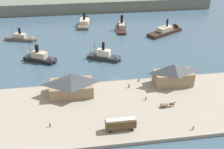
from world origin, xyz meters
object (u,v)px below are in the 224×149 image
ferry_approaching_west (107,57)px  ferry_approaching_east (122,26)px  horse_cart (168,105)px  ferry_outer_harbor (42,58)px  mooring_post_west (139,80)px  pedestrian_by_tram (193,128)px  ferry_departing_north (85,22)px  ferry_shed_east_terminal (173,74)px  street_tram (121,123)px  ferry_shed_customs_shed (71,86)px  pedestrian_at_waters_edge (146,98)px  ferry_mid_harbor (168,30)px  pedestrian_near_east_shed (50,125)px  ferry_moored_east (24,38)px  pedestrian_near_west_shed (129,86)px

ferry_approaching_west → ferry_approaching_east: bearing=71.1°
horse_cart → ferry_outer_harbor: 65.00m
mooring_post_west → ferry_approaching_east: size_ratio=0.04×
pedestrian_by_tram → ferry_departing_north: 115.34m
ferry_shed_east_terminal → street_tram: bearing=-136.5°
ferry_shed_customs_shed → pedestrian_at_waters_edge: size_ratio=10.17×
pedestrian_at_waters_edge → ferry_departing_north: 95.72m
street_tram → ferry_approaching_east: (17.78, 96.56, -2.14)m
ferry_outer_harbor → ferry_mid_harbor: bearing=22.3°
pedestrian_near_east_shed → street_tram: bearing=-11.9°
pedestrian_by_tram → ferry_outer_harbor: size_ratio=0.09×
horse_cart → ferry_mid_harbor: ferry_mid_harbor is taller
horse_cart → ferry_moored_east: ferry_moored_east is taller
ferry_approaching_east → ferry_shed_east_terminal: bearing=-84.1°
ferry_shed_east_terminal → ferry_departing_north: size_ratio=0.66×
ferry_outer_harbor → ferry_approaching_west: bearing=-4.5°
pedestrian_near_west_shed → ferry_shed_customs_shed: bearing=-177.6°
ferry_approaching_east → ferry_mid_harbor: (26.64, -11.90, -0.04)m
mooring_post_west → ferry_departing_north: (-17.08, 80.61, -0.25)m
pedestrian_near_east_shed → ferry_approaching_east: size_ratio=0.07×
ferry_shed_customs_shed → ferry_moored_east: ferry_shed_customs_shed is taller
ferry_shed_east_terminal → street_tram: ferry_shed_east_terminal is taller
street_tram → ferry_departing_north: size_ratio=0.41×
ferry_outer_harbor → ferry_moored_east: bearing=113.1°
pedestrian_at_waters_edge → ferry_outer_harbor: 56.79m
street_tram → ferry_outer_harbor: size_ratio=0.56×
ferry_shed_east_terminal → pedestrian_near_east_shed: ferry_shed_east_terminal is taller
ferry_outer_harbor → ferry_mid_harbor: 78.16m
street_tram → ferry_approaching_west: bearing=87.0°
ferry_shed_east_terminal → ferry_approaching_east: (-7.52, 72.51, -4.27)m
pedestrian_at_waters_edge → pedestrian_near_east_shed: bearing=-163.6°
horse_cart → ferry_moored_east: bearing=128.1°
ferry_departing_north → ferry_shed_east_terminal: bearing=-70.7°
pedestrian_by_tram → mooring_post_west: (-9.72, 31.57, -0.26)m
pedestrian_by_tram → ferry_outer_harbor: (-50.24, 58.36, -0.14)m
ferry_shed_customs_shed → horse_cart: size_ratio=2.99×
street_tram → mooring_post_west: street_tram is taller
mooring_post_west → ferry_outer_harbor: bearing=146.5°
ferry_shed_east_terminal → pedestrian_near_west_shed: 18.10m
ferry_shed_east_terminal → ferry_approaching_west: size_ratio=0.89×
ferry_shed_customs_shed → horse_cart: (32.93, -13.67, -2.51)m
mooring_post_west → ferry_moored_east: (-53.06, 56.16, -0.33)m
pedestrian_near_east_shed → ferry_departing_north: bearing=80.6°
ferry_approaching_west → ferry_shed_east_terminal: bearing=-51.7°
ferry_shed_east_terminal → horse_cart: 16.68m
mooring_post_west → pedestrian_near_east_shed: bearing=-145.5°
street_tram → pedestrian_at_waters_edge: street_tram is taller
pedestrian_by_tram → ferry_departing_north: (-26.80, 112.18, -0.51)m
ferry_outer_harbor → horse_cart: bearing=-44.7°
pedestrian_near_west_shed → ferry_mid_harbor: (36.82, 60.74, -0.57)m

